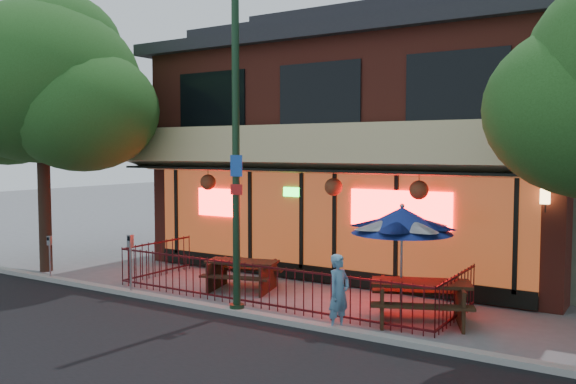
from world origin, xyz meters
name	(u,v)px	position (x,y,z in m)	size (l,w,h in m)	color
ground	(248,309)	(0.00, 0.00, 0.00)	(80.00, 80.00, 0.00)	gray
curb	(234,312)	(0.00, -0.50, 0.06)	(80.00, 0.25, 0.12)	#999993
restaurant_building	(380,131)	(0.00, 7.11, 4.13)	(12.96, 9.49, 8.05)	maroon
patio_fence	(261,277)	(0.00, 0.50, 0.63)	(8.44, 2.62, 1.00)	#400D12
street_light	(236,168)	(0.00, -0.40, 3.15)	(0.43, 0.32, 7.00)	#16321D
street_tree_left	(45,75)	(-7.46, 0.39, 5.67)	(5.60, 5.60, 8.05)	#332019
picnic_table_left	(242,271)	(-1.20, 1.40, 0.50)	(2.07, 1.79, 0.76)	#321D12
picnic_table_right	(421,295)	(3.60, 1.07, 0.56)	(2.43, 2.19, 0.85)	#332011
patio_umbrella	(402,220)	(3.12, 1.20, 2.06)	(2.11, 2.11, 2.41)	gray
pedestrian	(339,293)	(2.46, -0.35, 0.76)	(0.55, 0.36, 1.51)	#588BB0
parking_meter_near	(131,254)	(-3.16, -0.48, 1.01)	(0.14, 0.12, 1.49)	gray
parking_meter_far	(50,250)	(-6.25, -0.48, 0.82)	(0.13, 0.11, 1.22)	gray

